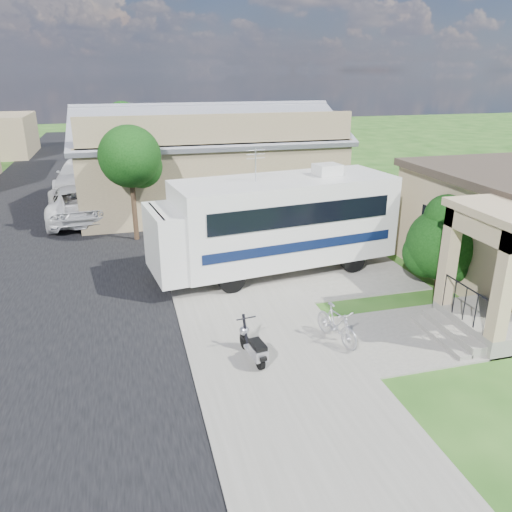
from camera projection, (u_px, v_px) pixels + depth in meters
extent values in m
plane|color=#1A4211|center=(299.00, 332.00, 13.15)|extent=(120.00, 120.00, 0.00)
cube|color=black|center=(43.00, 239.00, 20.38)|extent=(9.00, 80.00, 0.02)
cube|color=slate|center=(201.00, 227.00, 21.95)|extent=(4.00, 80.00, 0.06)
cube|color=slate|center=(296.00, 266.00, 17.58)|extent=(7.00, 6.00, 0.05)
cube|color=slate|center=(421.00, 335.00, 12.96)|extent=(4.00, 3.00, 0.05)
cube|color=black|center=(431.00, 226.00, 16.33)|extent=(0.04, 1.10, 1.20)
cube|color=slate|center=(486.00, 325.00, 13.02)|extent=(1.60, 2.40, 0.50)
cube|color=slate|center=(452.00, 333.00, 12.81)|extent=(0.40, 2.16, 0.32)
cube|color=slate|center=(439.00, 337.00, 12.76)|extent=(0.35, 2.16, 0.16)
cube|color=tan|center=(449.00, 256.00, 13.24)|extent=(0.35, 0.35, 2.70)
cube|color=tan|center=(504.00, 287.00, 11.39)|extent=(0.35, 0.35, 2.70)
cube|color=tan|center=(481.00, 228.00, 11.93)|extent=(0.35, 2.40, 0.50)
cylinder|color=black|center=(467.00, 287.00, 12.44)|extent=(0.04, 1.70, 0.04)
cube|color=#7A684C|center=(207.00, 169.00, 25.19)|extent=(12.00, 8.00, 3.60)
cube|color=slate|center=(212.00, 125.00, 22.56)|extent=(12.50, 4.40, 1.78)
cube|color=slate|center=(199.00, 118.00, 26.18)|extent=(12.50, 4.40, 1.78)
cube|color=slate|center=(205.00, 106.00, 24.13)|extent=(12.50, 0.50, 0.22)
cube|color=#7A684C|center=(221.00, 130.00, 20.84)|extent=(11.76, 0.20, 1.30)
cylinder|color=black|center=(134.00, 202.00, 19.82)|extent=(0.20, 0.20, 3.15)
sphere|color=black|center=(130.00, 156.00, 19.20)|extent=(2.40, 2.40, 2.40)
sphere|color=black|center=(141.00, 167.00, 19.63)|extent=(1.68, 1.68, 1.68)
cylinder|color=black|center=(127.00, 160.00, 28.85)|extent=(0.20, 0.20, 3.29)
sphere|color=black|center=(124.00, 126.00, 28.19)|extent=(2.40, 2.40, 2.40)
sphere|color=black|center=(132.00, 134.00, 28.64)|extent=(1.68, 1.68, 1.68)
cylinder|color=black|center=(125.00, 142.00, 37.05)|extent=(0.20, 0.20, 3.01)
sphere|color=black|center=(122.00, 118.00, 36.45)|extent=(2.40, 2.40, 2.40)
sphere|color=black|center=(128.00, 124.00, 36.87)|extent=(1.68, 1.68, 1.68)
cube|color=silver|center=(284.00, 219.00, 16.66)|extent=(7.59, 3.57, 2.71)
cube|color=silver|center=(165.00, 243.00, 15.29)|extent=(1.16, 2.57, 2.09)
cube|color=black|center=(157.00, 226.00, 15.02)|extent=(0.36, 2.20, 0.94)
cube|color=black|center=(303.00, 215.00, 15.35)|extent=(6.15, 0.87, 0.68)
cube|color=black|center=(268.00, 196.00, 17.63)|extent=(6.15, 0.87, 0.68)
cube|color=black|center=(302.00, 246.00, 15.71)|extent=(6.51, 0.91, 0.31)
cube|color=black|center=(268.00, 224.00, 17.98)|extent=(6.51, 0.91, 0.31)
cube|color=silver|center=(327.00, 170.00, 16.68)|extent=(0.93, 0.84, 0.37)
cylinder|color=#B3B2BA|center=(256.00, 165.00, 15.62)|extent=(0.04, 0.04, 1.04)
cylinder|color=black|center=(231.00, 279.00, 15.29)|extent=(0.87, 0.40, 0.83)
cylinder|color=black|center=(208.00, 255.00, 17.28)|extent=(0.87, 0.40, 0.83)
cylinder|color=black|center=(353.00, 260.00, 16.88)|extent=(0.87, 0.40, 0.83)
cylinder|color=black|center=(319.00, 240.00, 18.86)|extent=(0.87, 0.40, 0.83)
cylinder|color=black|center=(439.00, 274.00, 15.74)|extent=(0.18, 0.18, 0.89)
sphere|color=black|center=(443.00, 244.00, 15.39)|extent=(2.23, 2.23, 2.23)
sphere|color=black|center=(451.00, 226.00, 15.65)|extent=(1.78, 1.78, 1.78)
sphere|color=black|center=(428.00, 253.00, 15.63)|extent=(1.56, 1.56, 1.56)
sphere|color=black|center=(454.00, 261.00, 15.30)|extent=(1.34, 1.34, 1.34)
sphere|color=black|center=(447.00, 216.00, 15.08)|extent=(1.34, 1.34, 1.34)
cylinder|color=black|center=(260.00, 361.00, 11.38)|extent=(0.16, 0.40, 0.39)
cylinder|color=black|center=(244.00, 341.00, 12.22)|extent=(0.16, 0.40, 0.39)
cube|color=#B3B2BA|center=(253.00, 350.00, 11.74)|extent=(0.33, 0.52, 0.07)
cube|color=#B3B2BA|center=(259.00, 352.00, 11.39)|extent=(0.37, 0.52, 0.27)
cube|color=black|center=(258.00, 345.00, 11.37)|extent=(0.34, 0.56, 0.11)
cube|color=black|center=(262.00, 358.00, 11.21)|extent=(0.18, 0.20, 0.09)
cylinder|color=black|center=(245.00, 329.00, 12.05)|extent=(0.11, 0.31, 0.74)
sphere|color=#B3B2BA|center=(244.00, 330.00, 12.12)|extent=(0.25, 0.25, 0.25)
sphere|color=black|center=(243.00, 329.00, 12.18)|extent=(0.11, 0.11, 0.11)
cylinder|color=black|center=(246.00, 318.00, 11.87)|extent=(0.49, 0.10, 0.03)
cube|color=black|center=(244.00, 337.00, 12.19)|extent=(0.16, 0.26, 0.05)
imported|color=#B3B2BA|center=(336.00, 326.00, 12.46)|extent=(0.83, 1.65, 0.96)
imported|color=silver|center=(78.00, 202.00, 22.92)|extent=(3.13, 6.04, 1.63)
imported|color=silver|center=(79.00, 175.00, 29.04)|extent=(2.71, 5.65, 1.59)
cylinder|color=#136326|center=(434.00, 318.00, 13.69)|extent=(0.46, 0.46, 0.20)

